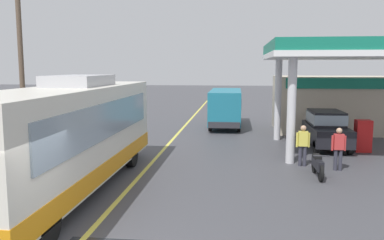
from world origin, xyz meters
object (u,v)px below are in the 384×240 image
minibus_opposing_lane (226,105)px  pedestrian_near_pump (339,147)px  car_at_pump (326,127)px  motorcycle_parked_forecourt (318,165)px  coach_bus_main (69,138)px  pedestrian_by_shop (303,143)px

minibus_opposing_lane → pedestrian_near_pump: size_ratio=3.69×
car_at_pump → motorcycle_parked_forecourt: car_at_pump is taller
coach_bus_main → pedestrian_near_pump: size_ratio=6.65×
coach_bus_main → minibus_opposing_lane: size_ratio=1.80×
pedestrian_near_pump → car_at_pump: bearing=83.7°
coach_bus_main → motorcycle_parked_forecourt: 8.70m
car_at_pump → minibus_opposing_lane: 8.24m
minibus_opposing_lane → motorcycle_parked_forecourt: size_ratio=3.41×
coach_bus_main → motorcycle_parked_forecourt: (8.21, 2.59, -1.28)m
minibus_opposing_lane → coach_bus_main: bearing=-107.3°
minibus_opposing_lane → motorcycle_parked_forecourt: minibus_opposing_lane is taller
motorcycle_parked_forecourt → pedestrian_near_pump: (0.96, 1.02, 0.49)m
coach_bus_main → car_at_pump: bearing=40.1°
car_at_pump → pedestrian_by_shop: 4.37m
pedestrian_near_pump → minibus_opposing_lane: bearing=112.9°
coach_bus_main → pedestrian_by_shop: 8.98m
minibus_opposing_lane → car_at_pump: bearing=-51.3°
motorcycle_parked_forecourt → pedestrian_by_shop: 1.66m
car_at_pump → motorcycle_parked_forecourt: 5.78m
car_at_pump → motorcycle_parked_forecourt: size_ratio=2.33×
minibus_opposing_lane → pedestrian_near_pump: 11.92m
car_at_pump → minibus_opposing_lane: minibus_opposing_lane is taller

